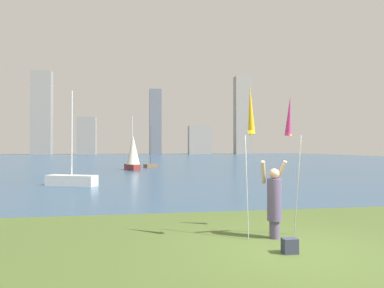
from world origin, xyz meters
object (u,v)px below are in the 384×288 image
Objects in this scene: person at (274,200)px; kite_flag_right at (289,119)px; sailboat_0 at (72,179)px; sailboat_6 at (151,165)px; bag at (290,246)px; sailboat_1 at (133,153)px; kite_flag_left at (251,113)px.

kite_flag_right reaches higher than person.
sailboat_0 reaches higher than sailboat_6.
kite_flag_right is (0.63, 0.52, 1.94)m from person.
sailboat_6 is (-1.71, 30.44, 0.12)m from bag.
sailboat_1 is (-3.56, 26.25, 1.49)m from bag.
kite_flag_right is at bearing -85.07° from sailboat_6.
kite_flag_left reaches higher than kite_flag_right.
kite_flag_left reaches higher than bag.
person is 0.51× the size of kite_flag_left.
sailboat_1 reaches higher than sailboat_6.
sailboat_1 is at bearing 88.02° from person.
kite_flag_left is 29.65m from sailboat_6.
sailboat_6 is (-2.49, 28.81, -2.56)m from kite_flag_right.
sailboat_0 is (-6.72, 13.23, 0.21)m from bag.
kite_flag_right is at bearing -80.00° from sailboat_1.
sailboat_0 is (-6.23, 12.30, -2.53)m from kite_flag_left.
sailboat_1 is (-3.71, 25.14, 0.75)m from person.
bag is at bearing -63.08° from sailboat_0.
bag is 0.06× the size of sailboat_0.
sailboat_6 reaches higher than bag.
person is at bearing 15.73° from kite_flag_left.
sailboat_0 is at bearing 116.85° from kite_flag_left.
sailboat_0 is at bearing 109.14° from person.
person is at bearing 82.66° from bag.
sailboat_6 is (5.01, 17.21, -0.08)m from sailboat_0.
sailboat_0 reaches higher than sailboat_1.
bag is (-0.78, -1.63, -2.68)m from kite_flag_right.
sailboat_0 is 1.16× the size of sailboat_6.
kite_flag_left is 0.68× the size of sailboat_1.
kite_flag_right is 0.75× the size of sailboat_6.
kite_flag_right reaches higher than bag.
kite_flag_right is at bearing -57.14° from sailboat_0.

